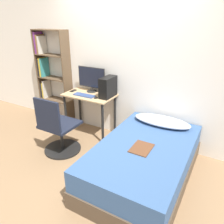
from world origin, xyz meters
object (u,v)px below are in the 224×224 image
object	(u,v)px
office_chair	(58,132)
monitor	(91,79)
bookshelf	(50,80)
keyboard	(84,95)
pc_tower	(108,87)
bed	(144,162)

from	to	relation	value
office_chair	monitor	xyz separation A→B (m)	(0.02, 0.94, 0.65)
bookshelf	office_chair	size ratio (longest dim) A/B	1.90
monitor	keyboard	size ratio (longest dim) A/B	1.40
monitor	pc_tower	distance (m)	0.42
office_chair	monitor	distance (m)	1.14
bed	keyboard	world-z (taller)	keyboard
office_chair	bed	distance (m)	1.42
monitor	keyboard	xyz separation A→B (m)	(0.02, -0.26, -0.23)
office_chair	keyboard	xyz separation A→B (m)	(0.04, 0.67, 0.41)
bed	pc_tower	bearing A→B (deg)	143.05
monitor	keyboard	bearing A→B (deg)	-86.03
office_chair	keyboard	world-z (taller)	office_chair
pc_tower	monitor	bearing A→B (deg)	166.61
bed	pc_tower	size ratio (longest dim) A/B	5.22
bookshelf	keyboard	bearing A→B (deg)	-13.18
bookshelf	monitor	size ratio (longest dim) A/B	3.29
office_chair	monitor	size ratio (longest dim) A/B	1.73
bookshelf	bed	bearing A→B (deg)	-18.76
bed	keyboard	size ratio (longest dim) A/B	4.77
bed	bookshelf	bearing A→B (deg)	161.24
keyboard	pc_tower	bearing A→B (deg)	23.50
bookshelf	monitor	xyz separation A→B (m)	(1.02, 0.02, 0.15)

